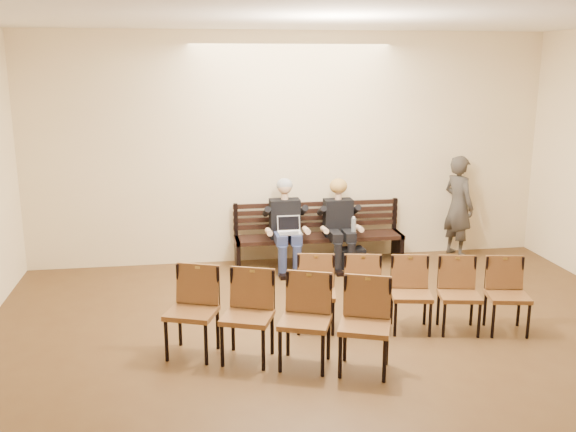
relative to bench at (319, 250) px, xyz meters
The scene contains 11 objects.
ground 4.67m from the bench, 94.79° to the right, with size 10.00×10.00×0.00m, color #543A1D.
room_walls 4.52m from the bench, 95.76° to the right, with size 8.02×10.01×3.51m.
bench is the anchor object (origin of this frame).
seated_man 0.71m from the bench, 167.45° to the right, with size 0.56×0.77×1.34m, color black, non-canonical shape.
seated_woman 0.50m from the bench, 22.83° to the right, with size 0.53×0.74×1.24m, color black, non-canonical shape.
laptop 0.70m from the bench, 146.49° to the right, with size 0.34×0.27×0.25m, color silver.
water_bottle 0.66m from the bench, 38.01° to the right, with size 0.07×0.07×0.24m, color silver.
bag 0.51m from the bench, 26.15° to the right, with size 0.39×0.27×0.29m, color black.
passerby 2.38m from the bench, ahead, with size 0.68×0.45×1.86m, color #37322D.
chair_row_front 2.71m from the bench, 78.69° to the right, with size 2.65×0.47×0.86m, color brown.
chair_row_back 3.42m from the bench, 109.23° to the right, with size 2.31×0.52×0.95m, color brown.
Camera 1 is at (-1.57, -4.64, 3.05)m, focal length 40.00 mm.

